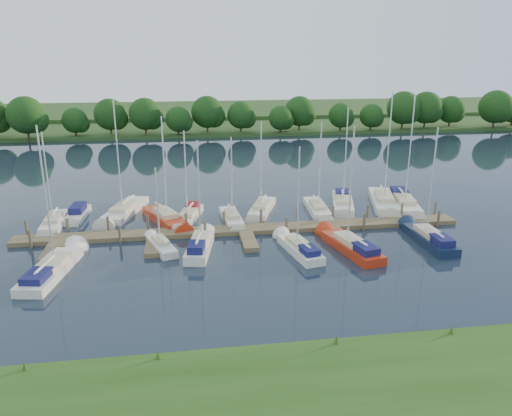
{
  "coord_description": "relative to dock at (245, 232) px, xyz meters",
  "views": [
    {
      "loc": [
        -5.22,
        -34.12,
        15.56
      ],
      "look_at": [
        1.06,
        8.0,
        2.2
      ],
      "focal_mm": 35.0,
      "sensor_mm": 36.0,
      "label": 1
    }
  ],
  "objects": [
    {
      "name": "sailboat_n_2",
      "position": [
        -11.34,
        7.29,
        0.07
      ],
      "size": [
        4.27,
        9.37,
        11.72
      ],
      "rotation": [
        0.0,
        0.0,
        2.87
      ],
      "color": "silver",
      "rests_on": "ground"
    },
    {
      "name": "sailboat_n_9",
      "position": [
        15.57,
        6.44,
        0.08
      ],
      "size": [
        4.41,
        9.81,
        12.38
      ],
      "rotation": [
        0.0,
        0.0,
        2.87
      ],
      "color": "silver",
      "rests_on": "ground"
    },
    {
      "name": "sailboat_n_6",
      "position": [
        2.42,
        6.09,
        0.07
      ],
      "size": [
        3.88,
        7.5,
        9.61
      ],
      "rotation": [
        0.0,
        0.0,
        2.79
      ],
      "color": "silver",
      "rests_on": "ground"
    },
    {
      "name": "ground",
      "position": [
        0.0,
        -7.31,
        -0.2
      ],
      "size": [
        260.0,
        260.0,
        0.0
      ],
      "primitive_type": "plane",
      "color": "#182430",
      "rests_on": "ground"
    },
    {
      "name": "mooring_pilings",
      "position": [
        0.0,
        1.13,
        0.4
      ],
      "size": [
        38.24,
        2.84,
        2.0
      ],
      "color": "#473D33",
      "rests_on": "ground"
    },
    {
      "name": "sailboat_n_4",
      "position": [
        -4.94,
        4.75,
        0.11
      ],
      "size": [
        3.09,
        7.14,
        9.08
      ],
      "rotation": [
        0.0,
        0.0,
        2.9
      ],
      "color": "silver",
      "rests_on": "ground"
    },
    {
      "name": "sailboat_s_2",
      "position": [
        -4.16,
        -3.27,
        0.15
      ],
      "size": [
        2.79,
        7.28,
        9.48
      ],
      "rotation": [
        0.0,
        0.0,
        -0.18
      ],
      "color": "silver",
      "rests_on": "ground"
    },
    {
      "name": "sailboat_s_0",
      "position": [
        -15.06,
        -5.99,
        0.11
      ],
      "size": [
        3.4,
        8.97,
        11.18
      ],
      "rotation": [
        0.0,
        0.0,
        -0.18
      ],
      "color": "silver",
      "rests_on": "ground"
    },
    {
      "name": "motorboat",
      "position": [
        -15.67,
        7.09,
        0.13
      ],
      "size": [
        1.79,
        5.31,
        1.55
      ],
      "rotation": [
        0.0,
        0.0,
        3.08
      ],
      "color": "silver",
      "rests_on": "ground"
    },
    {
      "name": "sailboat_s_3",
      "position": [
        3.77,
        -4.8,
        0.12
      ],
      "size": [
        2.77,
        7.04,
        8.97
      ],
      "rotation": [
        0.0,
        0.0,
        0.2
      ],
      "color": "silver",
      "rests_on": "ground"
    },
    {
      "name": "far_shore",
      "position": [
        0.0,
        67.69,
        0.1
      ],
      "size": [
        180.0,
        30.0,
        0.6
      ],
      "primitive_type": "cube",
      "color": "#254319",
      "rests_on": "ground"
    },
    {
      "name": "sailboat_s_4",
      "position": [
        8.01,
        -5.03,
        0.13
      ],
      "size": [
        3.4,
        8.31,
        10.57
      ],
      "rotation": [
        0.0,
        0.0,
        0.22
      ],
      "color": "#AC290F",
      "rests_on": "ground"
    },
    {
      "name": "sailboat_n_10",
      "position": [
        17.44,
        5.57,
        0.13
      ],
      "size": [
        3.92,
        9.61,
        12.08
      ],
      "rotation": [
        0.0,
        0.0,
        2.93
      ],
      "color": "silver",
      "rests_on": "ground"
    },
    {
      "name": "sailboat_n_0",
      "position": [
        -17.41,
        4.72,
        0.07
      ],
      "size": [
        1.94,
        7.22,
        9.22
      ],
      "rotation": [
        0.0,
        0.0,
        3.18
      ],
      "color": "silver",
      "rests_on": "ground"
    },
    {
      "name": "sailboat_s_1",
      "position": [
        -7.35,
        -2.44,
        0.07
      ],
      "size": [
        2.77,
        5.42,
        7.16
      ],
      "rotation": [
        0.0,
        0.0,
        0.35
      ],
      "color": "silver",
      "rests_on": "ground"
    },
    {
      "name": "sailboat_s_5",
      "position": [
        15.19,
        -4.32,
        0.14
      ],
      "size": [
        1.94,
        7.88,
        10.22
      ],
      "rotation": [
        0.0,
        0.0,
        0.01
      ],
      "color": "#101D36",
      "rests_on": "ground"
    },
    {
      "name": "dock",
      "position": [
        0.0,
        0.0,
        0.0
      ],
      "size": [
        40.0,
        6.0,
        0.4
      ],
      "color": "brown",
      "rests_on": "ground"
    },
    {
      "name": "sailboat_n_3",
      "position": [
        -7.08,
        4.26,
        0.08
      ],
      "size": [
        4.58,
        8.02,
        10.56
      ],
      "rotation": [
        0.0,
        0.0,
        3.55
      ],
      "color": "#AC290F",
      "rests_on": "ground"
    },
    {
      "name": "sailboat_n_8",
      "position": [
        11.22,
        6.83,
        0.1
      ],
      "size": [
        3.9,
        8.61,
        10.74
      ],
      "rotation": [
        0.0,
        0.0,
        2.87
      ],
      "color": "silver",
      "rests_on": "ground"
    },
    {
      "name": "sailboat_n_5",
      "position": [
        -0.85,
        3.52,
        0.07
      ],
      "size": [
        1.92,
        6.66,
        8.56
      ],
      "rotation": [
        0.0,
        0.0,
        3.2
      ],
      "color": "silver",
      "rests_on": "ground"
    },
    {
      "name": "treeline",
      "position": [
        0.13,
        54.68,
        3.99
      ],
      "size": [
        148.9,
        10.09,
        8.08
      ],
      "color": "#38281C",
      "rests_on": "ground"
    },
    {
      "name": "distant_hill",
      "position": [
        0.0,
        92.69,
        0.5
      ],
      "size": [
        220.0,
        40.0,
        1.4
      ],
      "primitive_type": "cube",
      "color": "#305123",
      "rests_on": "ground"
    },
    {
      "name": "sailboat_n_7",
      "position": [
        8.07,
        5.21,
        0.07
      ],
      "size": [
        2.14,
        7.51,
        9.52
      ],
      "rotation": [
        0.0,
        0.0,
        3.08
      ],
      "color": "silver",
      "rests_on": "ground"
    },
    {
      "name": "near_bank",
      "position": [
        0.0,
        -23.31,
        0.05
      ],
      "size": [
        90.0,
        10.0,
        0.5
      ],
      "primitive_type": "cube",
      "color": "#224614",
      "rests_on": "ground"
    }
  ]
}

